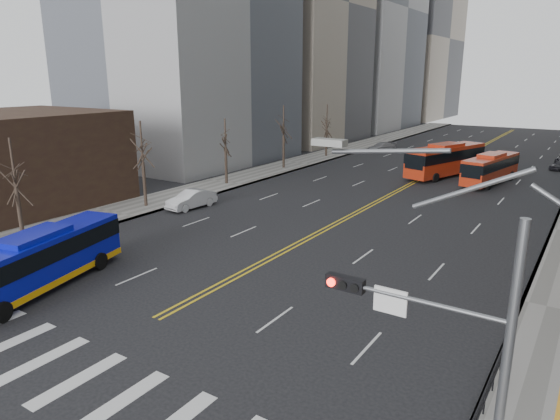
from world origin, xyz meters
name	(u,v)px	position (x,y,z in m)	size (l,w,h in m)	color
ground	(59,370)	(0.00, 0.00, 0.00)	(220.00, 220.00, 0.00)	black
sidewalk_left	(297,163)	(-16.50, 45.00, 0.07)	(5.00, 130.00, 0.15)	slate
crosswalk	(59,370)	(0.00, 0.00, 0.01)	(26.70, 4.00, 0.01)	silver
centerline	(448,164)	(0.00, 55.00, 0.01)	(0.55, 100.00, 0.01)	gold
signal_mast	(446,332)	(13.77, 2.00, 4.86)	(5.37, 0.37, 9.39)	slate
pedestrian_railing	(485,396)	(14.30, 6.00, 0.82)	(0.06, 6.06, 1.02)	black
street_trees	(323,139)	(-7.18, 34.55, 4.87)	(35.20, 47.20, 7.60)	#2C211B
blue_bus	(37,260)	(-7.58, 4.00, 1.66)	(4.86, 11.01, 3.17)	#0C13B7
red_bus_near	(446,158)	(1.74, 46.96, 2.05)	(6.10, 11.92, 3.68)	#B02A12
red_bus_far	(491,167)	(6.80, 45.50, 1.77)	(4.03, 10.15, 3.17)	#B02A12
car_white	(191,199)	(-12.50, 20.94, 0.77)	(1.62, 4.65, 1.53)	silver
car_silver	(381,147)	(-11.31, 60.65, 0.69)	(1.93, 4.76, 1.38)	gray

